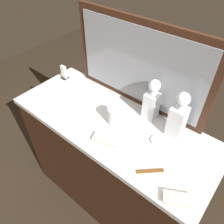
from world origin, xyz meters
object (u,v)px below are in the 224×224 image
at_px(silver_brush_left, 106,139).
at_px(crystal_tumbler_front, 115,116).
at_px(crystal_decanter_far_right, 152,103).
at_px(porcelain_dish, 156,140).
at_px(tortoiseshell_comb, 150,171).
at_px(napkin_holder, 64,73).
at_px(silver_brush_rear, 178,199).
at_px(crystal_decanter_center, 178,119).

bearing_deg(silver_brush_left, crystal_tumbler_front, 110.62).
relative_size(crystal_decanter_far_right, porcelain_dish, 3.93).
distance_m(tortoiseshell_comb, napkin_holder, 1.02).
relative_size(crystal_tumbler_front, silver_brush_rear, 0.72).
distance_m(crystal_decanter_center, crystal_tumbler_front, 0.37).
distance_m(porcelain_dish, tortoiseshell_comb, 0.21).
distance_m(crystal_tumbler_front, porcelain_dish, 0.29).
relative_size(tortoiseshell_comb, napkin_holder, 1.06).
xyz_separation_m(silver_brush_rear, napkin_holder, (-1.16, 0.34, 0.03)).
distance_m(crystal_decanter_center, tortoiseshell_comb, 0.34).
height_order(crystal_decanter_center, napkin_holder, crystal_decanter_center).
relative_size(silver_brush_rear, napkin_holder, 1.37).
bearing_deg(crystal_decanter_center, porcelain_dish, -112.14).
relative_size(porcelain_dish, tortoiseshell_comb, 0.61).
distance_m(silver_brush_left, tortoiseshell_comb, 0.31).
bearing_deg(crystal_decanter_center, crystal_tumbler_front, -155.58).
bearing_deg(napkin_holder, crystal_decanter_far_right, 4.55).
bearing_deg(napkin_holder, tortoiseshell_comb, -16.53).
xyz_separation_m(tortoiseshell_comb, napkin_holder, (-0.98, 0.29, 0.04)).
relative_size(crystal_decanter_center, silver_brush_left, 1.87).
bearing_deg(tortoiseshell_comb, crystal_decanter_center, 95.86).
xyz_separation_m(crystal_decanter_far_right, porcelain_dish, (0.15, -0.16, -0.11)).
bearing_deg(crystal_tumbler_front, silver_brush_left, -69.38).
xyz_separation_m(silver_brush_left, tortoiseshell_comb, (0.31, -0.01, -0.01)).
distance_m(crystal_decanter_far_right, tortoiseshell_comb, 0.43).
distance_m(crystal_decanter_far_right, silver_brush_rear, 0.58).
distance_m(crystal_decanter_center, napkin_holder, 0.95).
relative_size(crystal_decanter_center, crystal_tumbler_front, 2.80).
distance_m(silver_brush_rear, tortoiseshell_comb, 0.19).
distance_m(crystal_tumbler_front, napkin_holder, 0.63).
distance_m(silver_brush_rear, porcelain_dish, 0.36).
height_order(crystal_tumbler_front, tortoiseshell_comb, crystal_tumbler_front).
xyz_separation_m(crystal_tumbler_front, tortoiseshell_comb, (0.36, -0.16, -0.05)).
xyz_separation_m(crystal_decanter_far_right, silver_brush_rear, (0.41, -0.40, -0.10)).
bearing_deg(tortoiseshell_comb, napkin_holder, 163.47).
bearing_deg(crystal_decanter_far_right, silver_brush_rear, -44.64).
height_order(crystal_tumbler_front, porcelain_dish, crystal_tumbler_front).
bearing_deg(napkin_holder, crystal_decanter_center, 1.29).
height_order(silver_brush_rear, porcelain_dish, silver_brush_rear).
bearing_deg(tortoiseshell_comb, crystal_tumbler_front, 156.06).
height_order(crystal_decanter_center, tortoiseshell_comb, crystal_decanter_center).
bearing_deg(silver_brush_rear, silver_brush_left, 173.12).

